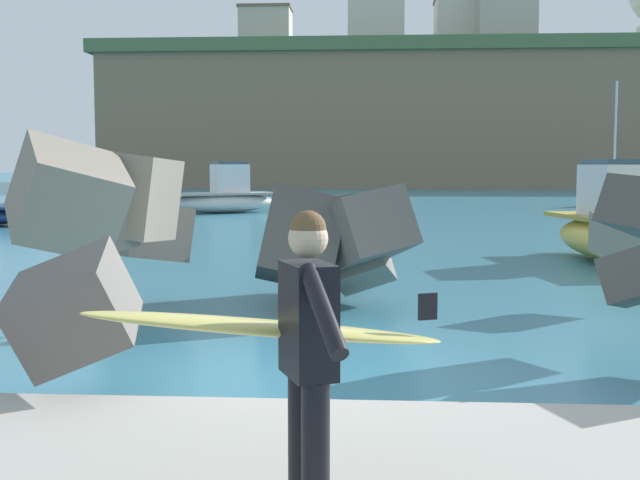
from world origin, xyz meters
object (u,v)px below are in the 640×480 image
object	(u,v)px
station_building_central	(266,35)
station_building_east	(376,22)
station_building_annex	(457,26)
boat_mid_left	(616,195)
boat_near_centre	(224,197)
boat_near_left	(620,230)
station_building_west	(504,23)
mooring_buoy_inner	(315,200)
surfer_with_board	(296,347)

from	to	relation	value
station_building_central	station_building_east	xyz separation A→B (m)	(12.16, -7.84, -0.03)
station_building_east	station_building_annex	bearing A→B (deg)	14.13
boat_mid_left	station_building_central	xyz separation A→B (m)	(-25.27, 46.16, 15.92)
boat_near_centre	station_building_east	bearing A→B (deg)	81.56
boat_near_left	station_building_central	size ratio (longest dim) A/B	0.90
boat_near_left	station_building_west	distance (m)	67.00
station_building_east	boat_near_left	bearing A→B (deg)	-85.08
mooring_buoy_inner	station_building_east	bearing A→B (deg)	85.06
boat_near_left	mooring_buoy_inner	size ratio (longest dim) A/B	12.43
boat_mid_left	mooring_buoy_inner	bearing A→B (deg)	-179.28
boat_near_left	boat_mid_left	size ratio (longest dim) A/B	0.82
boat_near_centre	station_building_east	world-z (taller)	station_building_east
boat_near_centre	station_building_annex	xyz separation A→B (m)	(15.14, 48.83, 15.58)
boat_mid_left	station_building_annex	size ratio (longest dim) A/B	1.10
surfer_with_board	mooring_buoy_inner	bearing A→B (deg)	94.03
mooring_buoy_inner	surfer_with_board	bearing A→B (deg)	-85.97
surfer_with_board	station_building_annex	size ratio (longest dim) A/B	0.34
mooring_buoy_inner	boat_mid_left	bearing A→B (deg)	0.72
boat_near_centre	station_building_west	world-z (taller)	station_building_west
surfer_with_board	station_building_west	world-z (taller)	station_building_west
boat_near_centre	boat_mid_left	xyz separation A→B (m)	(20.05, 8.44, -0.17)
boat_near_centre	station_building_east	size ratio (longest dim) A/B	0.90
boat_near_centre	station_building_annex	size ratio (longest dim) A/B	0.89
station_building_east	station_building_annex	xyz separation A→B (m)	(8.20, 2.06, -0.14)
mooring_buoy_inner	station_building_central	size ratio (longest dim) A/B	0.07
station_building_central	station_building_annex	distance (m)	21.16
boat_mid_left	station_building_west	xyz separation A→B (m)	(-0.51, 38.12, 15.59)
mooring_buoy_inner	station_building_annex	distance (m)	45.16
surfer_with_board	mooring_buoy_inner	size ratio (longest dim) A/B	4.70
station_building_west	boat_near_left	bearing A→B (deg)	-96.16
boat_near_centre	station_building_west	size ratio (longest dim) A/B	0.71
boat_near_left	boat_near_centre	xyz separation A→B (m)	(-12.53, 18.27, -0.03)
mooring_buoy_inner	boat_near_centre	bearing A→B (deg)	-113.65
station_building_east	boat_mid_left	bearing A→B (deg)	-71.12
mooring_buoy_inner	station_building_central	bearing A→B (deg)	100.78
mooring_buoy_inner	station_building_west	world-z (taller)	station_building_west
station_building_central	boat_near_left	bearing A→B (deg)	-76.31
boat_near_left	surfer_with_board	bearing A→B (deg)	-112.10
mooring_buoy_inner	station_building_central	distance (m)	49.92
boat_near_left	boat_mid_left	xyz separation A→B (m)	(7.51, 26.71, -0.20)
boat_mid_left	station_building_central	distance (m)	54.98
boat_near_left	station_building_central	xyz separation A→B (m)	(-17.76, 72.88, 15.72)
boat_near_left	station_building_west	size ratio (longest dim) A/B	0.72
station_building_east	surfer_with_board	bearing A→B (deg)	-90.30
boat_mid_left	boat_near_left	bearing A→B (deg)	-105.71
station_building_west	boat_near_centre	bearing A→B (deg)	-112.76
boat_near_left	station_building_annex	world-z (taller)	station_building_annex
station_building_west	surfer_with_board	bearing A→B (deg)	-99.28
boat_mid_left	mooring_buoy_inner	world-z (taller)	boat_mid_left
station_building_west	station_building_annex	world-z (taller)	station_building_annex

